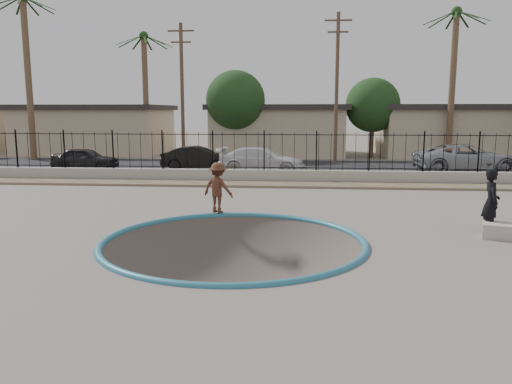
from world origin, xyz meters
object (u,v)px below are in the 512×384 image
object	(u,v)px
car_a	(85,159)
car_b	(198,158)
skateboard	(218,214)
car_c	(262,160)
videographer	(491,202)
car_d	(466,158)
skater	(218,191)

from	to	relation	value
car_a	car_b	xyz separation A→B (m)	(6.57, 0.46, 0.04)
skateboard	car_c	world-z (taller)	car_c
skateboard	videographer	world-z (taller)	videographer
car_b	car_d	world-z (taller)	car_d
car_c	car_d	xyz separation A→B (m)	(11.39, 1.14, 0.08)
skater	car_d	xyz separation A→B (m)	(11.95, 12.64, -0.01)
skater	videographer	world-z (taller)	videographer
car_a	car_b	world-z (taller)	car_b
car_a	car_b	distance (m)	6.59
skater	videographer	size ratio (longest dim) A/B	0.90
car_a	car_c	bearing A→B (deg)	-92.85
car_b	car_d	xyz separation A→B (m)	(15.13, 0.24, 0.10)
car_a	car_d	distance (m)	21.72
car_d	car_a	bearing A→B (deg)	86.45
car_b	car_c	distance (m)	3.85
car_c	videographer	bearing A→B (deg)	-145.56
car_a	car_c	distance (m)	10.33
skateboard	videographer	size ratio (longest dim) A/B	0.43
skateboard	car_b	bearing A→B (deg)	88.32
skateboard	car_d	distance (m)	17.41
videographer	car_b	bearing A→B (deg)	42.05
car_d	car_b	bearing A→B (deg)	85.52
skateboard	car_b	xyz separation A→B (m)	(-3.18, 12.39, 0.67)
skater	car_a	distance (m)	15.41
car_d	skateboard	bearing A→B (deg)	131.19
skateboard	car_c	xyz separation A→B (m)	(0.56, 11.50, 0.68)
skater	skateboard	xyz separation A→B (m)	(0.00, -0.00, -0.77)
skateboard	videographer	distance (m)	8.25
videographer	car_a	distance (m)	22.47
skateboard	car_d	world-z (taller)	car_d
videographer	car_a	bearing A→B (deg)	56.10
skateboard	skater	bearing A→B (deg)	87.96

